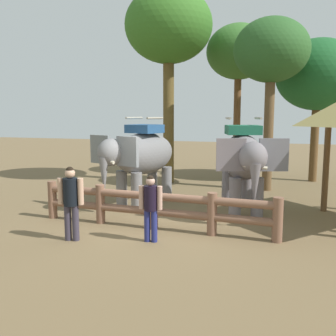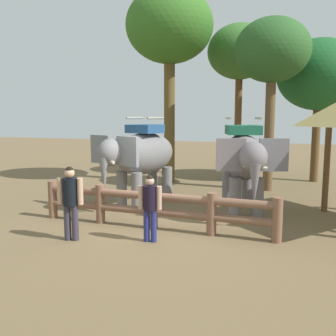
{
  "view_description": "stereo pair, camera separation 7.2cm",
  "coord_description": "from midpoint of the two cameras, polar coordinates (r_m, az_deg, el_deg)",
  "views": [
    {
      "loc": [
        3.18,
        -8.99,
        2.96
      ],
      "look_at": [
        0.0,
        1.34,
        1.4
      ],
      "focal_mm": 41.15,
      "sensor_mm": 36.0,
      "label": 1
    },
    {
      "loc": [
        3.25,
        -8.97,
        2.96
      ],
      "look_at": [
        0.0,
        1.34,
        1.4
      ],
      "focal_mm": 41.15,
      "sensor_mm": 36.0,
      "label": 2
    }
  ],
  "objects": [
    {
      "name": "ground_plane",
      "position": [
        9.98,
        -2.5,
        -9.04
      ],
      "size": [
        60.0,
        60.0,
        0.0
      ],
      "primitive_type": "plane",
      "color": "brown"
    },
    {
      "name": "log_fence",
      "position": [
        9.88,
        -2.4,
        -5.6
      ],
      "size": [
        6.37,
        0.52,
        1.05
      ],
      "color": "brown",
      "rests_on": "ground"
    },
    {
      "name": "elephant_near_left",
      "position": [
        12.35,
        -4.29,
        1.8
      ],
      "size": [
        2.35,
        3.37,
        2.82
      ],
      "color": "slate",
      "rests_on": "ground"
    },
    {
      "name": "elephant_center",
      "position": [
        11.5,
        10.95,
        1.23
      ],
      "size": [
        2.24,
        3.38,
        2.83
      ],
      "color": "slate",
      "rests_on": "ground"
    },
    {
      "name": "tourist_woman_in_black",
      "position": [
        8.82,
        -2.83,
        -5.3
      ],
      "size": [
        0.55,
        0.33,
        1.55
      ],
      "color": "navy",
      "rests_on": "ground"
    },
    {
      "name": "tourist_man_in_blue",
      "position": [
        9.17,
        -14.42,
        -4.34
      ],
      "size": [
        0.61,
        0.39,
        1.74
      ],
      "color": "#35303E",
      "rests_on": "ground"
    },
    {
      "name": "tree_far_left",
      "position": [
        16.57,
        -0.05,
        20.0
      ],
      "size": [
        3.56,
        3.56,
        7.96
      ],
      "color": "brown",
      "rests_on": "ground"
    },
    {
      "name": "tree_back_center",
      "position": [
        18.22,
        10.29,
        16.36
      ],
      "size": [
        2.88,
        2.88,
        6.89
      ],
      "color": "brown",
      "rests_on": "ground"
    },
    {
      "name": "tree_far_right",
      "position": [
        17.73,
        21.21,
        12.67
      ],
      "size": [
        3.5,
        3.5,
        6.03
      ],
      "color": "brown",
      "rests_on": "ground"
    },
    {
      "name": "tree_deep_back",
      "position": [
        15.2,
        14.92,
        16.17
      ],
      "size": [
        2.77,
        2.77,
        6.41
      ],
      "color": "brown",
      "rests_on": "ground"
    }
  ]
}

